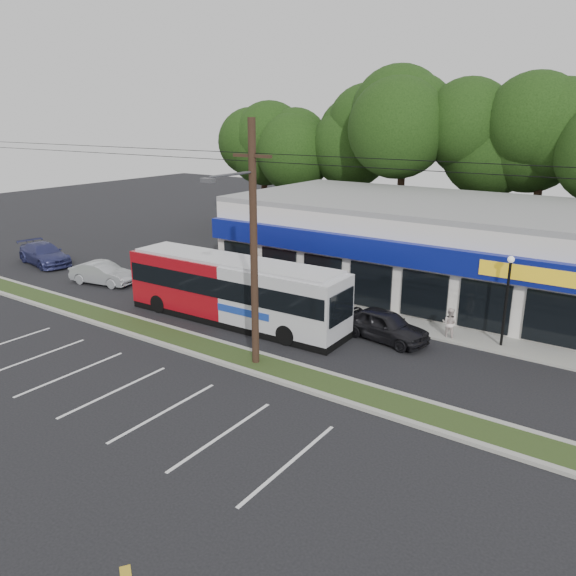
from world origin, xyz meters
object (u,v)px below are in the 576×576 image
(pedestrian_a, at_px, (338,315))
(car_dark, at_px, (385,325))
(lamp_post, at_px, (507,291))
(metrobus, at_px, (234,289))
(car_silver, at_px, (103,273))
(pedestrian_b, at_px, (450,323))
(utility_pole, at_px, (249,238))
(car_blue, at_px, (44,254))

(pedestrian_a, bearing_deg, car_dark, -166.83)
(lamp_post, xyz_separation_m, metrobus, (-12.07, -4.30, -0.93))
(car_silver, xyz_separation_m, pedestrian_b, (20.83, 3.54, 0.05))
(utility_pole, distance_m, pedestrian_a, 6.85)
(metrobus, distance_m, car_blue, 18.59)
(car_dark, distance_m, car_silver, 18.50)
(car_dark, bearing_deg, car_blue, 101.12)
(utility_pole, xyz_separation_m, car_dark, (3.44, 5.66, -4.69))
(lamp_post, distance_m, metrobus, 12.85)
(car_dark, xyz_separation_m, car_silver, (-18.43, -1.63, -0.03))
(lamp_post, relative_size, metrobus, 0.35)
(utility_pole, bearing_deg, pedestrian_b, 52.36)
(lamp_post, height_order, pedestrian_a, lamp_post)
(car_dark, height_order, pedestrian_a, pedestrian_a)
(car_silver, bearing_deg, lamp_post, -91.94)
(metrobus, xyz_separation_m, car_dark, (7.34, 2.09, -1.01))
(lamp_post, distance_m, pedestrian_a, 7.65)
(utility_pole, bearing_deg, car_silver, 164.96)
(car_dark, bearing_deg, pedestrian_a, 114.29)
(lamp_post, relative_size, pedestrian_a, 2.17)
(car_silver, xyz_separation_m, pedestrian_a, (16.25, 1.04, 0.29))
(car_dark, relative_size, pedestrian_a, 2.17)
(car_blue, distance_m, pedestrian_a, 23.69)
(pedestrian_b, bearing_deg, pedestrian_a, 29.28)
(utility_pole, xyz_separation_m, car_silver, (-14.99, 4.03, -4.72))
(car_dark, relative_size, car_blue, 0.83)
(utility_pole, xyz_separation_m, metrobus, (-3.90, 3.57, -3.68))
(utility_pole, distance_m, car_blue, 23.41)
(utility_pole, distance_m, lamp_post, 11.67)
(lamp_post, bearing_deg, pedestrian_b, -172.65)
(utility_pole, bearing_deg, car_blue, 167.88)
(metrobus, distance_m, pedestrian_b, 10.58)
(utility_pole, height_order, pedestrian_a, utility_pole)
(metrobus, bearing_deg, lamp_post, 18.21)
(car_silver, distance_m, pedestrian_b, 21.13)
(utility_pole, relative_size, car_silver, 11.87)
(lamp_post, xyz_separation_m, car_blue, (-30.60, -3.06, -1.92))
(lamp_post, height_order, car_dark, lamp_post)
(utility_pole, relative_size, metrobus, 4.08)
(lamp_post, xyz_separation_m, car_silver, (-23.16, -3.84, -1.98))
(car_silver, bearing_deg, utility_pole, -116.41)
(pedestrian_b, bearing_deg, utility_pole, 53.03)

